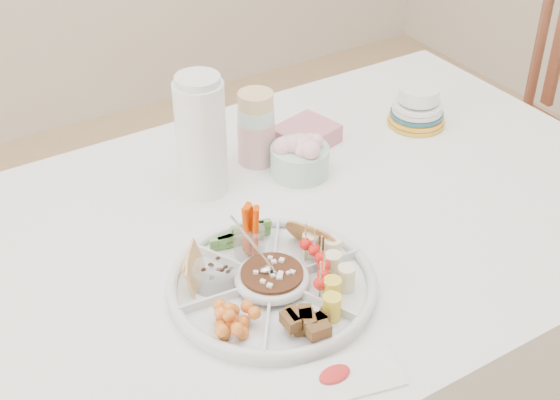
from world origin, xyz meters
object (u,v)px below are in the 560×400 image
dining_table (305,343)px  party_tray (272,282)px  thermos (201,134)px  chair (527,130)px  plate_stack (417,108)px

dining_table → party_tray: bearing=-139.2°
party_tray → thermos: 0.39m
dining_table → chair: (1.03, 0.29, 0.13)m
chair → party_tray: size_ratio=2.66×
chair → plate_stack: size_ratio=7.05×
party_tray → plate_stack: size_ratio=2.65×
dining_table → chair: chair is taller
party_tray → plate_stack: (0.64, 0.34, 0.02)m
party_tray → plate_stack: bearing=28.4°
thermos → chair: bearing=4.6°
plate_stack → party_tray: bearing=-151.6°
party_tray → plate_stack: plate_stack is taller
dining_table → chair: size_ratio=1.50×
dining_table → party_tray: 0.48m
chair → thermos: (-1.17, -0.09, 0.39)m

